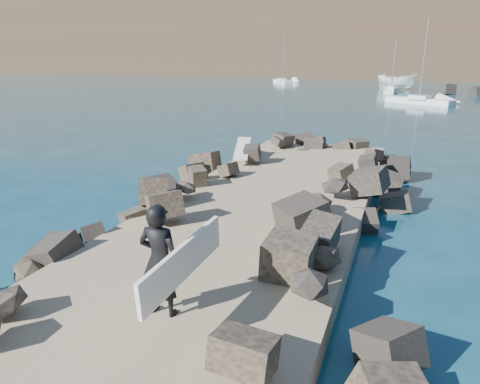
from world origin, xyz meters
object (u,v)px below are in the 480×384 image
(surfer_with_board, at_px, (163,261))
(sailboat_b, at_px, (391,91))
(surfboard_resting, at_px, (242,151))
(boat_imported, at_px, (397,82))

(surfer_with_board, bearing_deg, sailboat_b, 89.05)
(surfboard_resting, xyz_separation_m, boat_imported, (4.29, 57.74, 0.18))
(surfboard_resting, height_order, surfer_with_board, surfer_with_board)
(surfboard_resting, xyz_separation_m, surfer_with_board, (2.88, -11.25, 0.57))
(surfer_with_board, relative_size, sailboat_b, 0.34)
(boat_imported, distance_m, sailboat_b, 8.20)
(surfer_with_board, distance_m, sailboat_b, 60.87)
(boat_imported, bearing_deg, surfer_with_board, -162.96)
(surfboard_resting, height_order, boat_imported, boat_imported)
(surfer_with_board, bearing_deg, boat_imported, 88.82)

